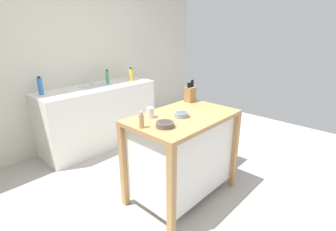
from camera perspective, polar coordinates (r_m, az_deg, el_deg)
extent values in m
plane|color=#ADA8A0|center=(2.89, 1.01, -17.64)|extent=(6.29, 6.29, 0.00)
cube|color=beige|center=(4.00, -21.74, 11.74)|extent=(5.29, 0.10, 2.60)
cube|color=#AD7F4C|center=(2.50, 3.36, -0.39)|extent=(1.09, 0.70, 0.04)
cube|color=white|center=(2.66, 3.19, -8.69)|extent=(0.99, 0.60, 0.78)
cube|color=#AD7F4C|center=(2.18, 0.76, -17.25)|extent=(0.06, 0.06, 0.88)
cube|color=#AD7F4C|center=(2.92, 14.65, -7.80)|extent=(0.06, 0.06, 0.88)
cube|color=#AD7F4C|center=(2.58, -9.97, -11.25)|extent=(0.06, 0.06, 0.88)
cube|color=#AD7F4C|center=(3.22, 4.73, -4.48)|extent=(0.06, 0.06, 0.88)
cube|color=#9E7042|center=(2.93, 5.01, 4.73)|extent=(0.11, 0.09, 0.17)
cylinder|color=black|center=(2.87, 4.53, 6.77)|extent=(0.02, 0.02, 0.06)
cylinder|color=black|center=(2.89, 4.90, 6.84)|extent=(0.02, 0.02, 0.06)
cylinder|color=black|center=(2.91, 5.26, 7.13)|extent=(0.02, 0.02, 0.08)
cylinder|color=black|center=(2.94, 5.62, 7.24)|extent=(0.02, 0.02, 0.08)
cylinder|color=#564C47|center=(2.19, -0.69, -2.02)|extent=(0.16, 0.16, 0.05)
cylinder|color=#342D2A|center=(2.18, -0.69, -1.53)|extent=(0.13, 0.13, 0.01)
cylinder|color=gray|center=(2.44, 3.04, 0.23)|extent=(0.14, 0.14, 0.04)
cylinder|color=#49555B|center=(2.44, 3.05, 0.65)|extent=(0.11, 0.11, 0.01)
cylinder|color=silver|center=(2.42, -3.96, 0.66)|extent=(0.07, 0.07, 0.10)
cylinder|color=tan|center=(2.17, -5.99, -1.24)|extent=(0.04, 0.04, 0.12)
sphere|color=#99999E|center=(2.15, -6.06, 0.60)|extent=(0.03, 0.03, 0.03)
cube|color=gray|center=(3.37, 10.52, -6.25)|extent=(0.34, 0.26, 0.60)
cube|color=black|center=(3.25, 10.86, -1.23)|extent=(0.36, 0.28, 0.03)
cube|color=white|center=(3.98, -15.15, -0.10)|extent=(1.73, 0.60, 0.91)
cube|color=silver|center=(3.85, -15.56, 6.03)|extent=(0.44, 0.36, 0.03)
cylinder|color=#B7BCC1|center=(3.96, -16.97, 8.11)|extent=(0.02, 0.02, 0.22)
cylinder|color=green|center=(4.02, -13.48, 8.37)|extent=(0.05, 0.05, 0.19)
cylinder|color=black|center=(4.00, -13.60, 9.88)|extent=(0.03, 0.03, 0.02)
cylinder|color=blue|center=(3.63, -26.79, 5.86)|extent=(0.06, 0.06, 0.21)
cylinder|color=black|center=(3.61, -27.07, 7.67)|extent=(0.04, 0.04, 0.02)
cylinder|color=yellow|center=(4.13, -8.34, 9.00)|extent=(0.06, 0.06, 0.19)
cylinder|color=black|center=(4.12, -8.41, 10.48)|extent=(0.04, 0.04, 0.02)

